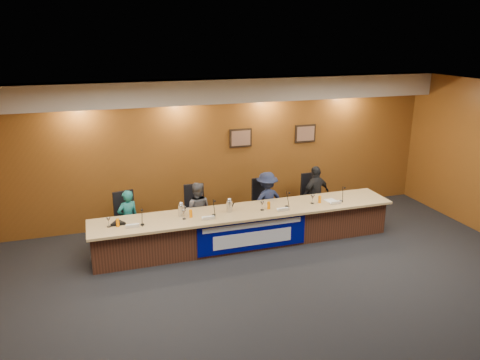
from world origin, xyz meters
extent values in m
plane|color=black|center=(0.00, 0.00, 0.00)|extent=(10.00, 10.00, 0.00)
cube|color=silver|center=(0.00, 0.00, 3.20)|extent=(10.00, 8.00, 0.04)
cube|color=brown|center=(0.00, 4.00, 1.60)|extent=(10.00, 0.04, 3.20)
cube|color=beige|center=(0.00, 3.75, 2.95)|extent=(10.00, 0.50, 0.50)
cube|color=#462416|center=(0.00, 2.40, 0.35)|extent=(6.00, 0.80, 0.70)
cube|color=tan|center=(0.00, 2.35, 0.72)|extent=(6.10, 0.95, 0.05)
cube|color=#000470|center=(0.00, 1.99, 0.38)|extent=(2.20, 0.02, 0.65)
cube|color=silver|center=(0.00, 1.97, 0.58)|extent=(2.00, 0.01, 0.10)
cube|color=silver|center=(0.00, 1.97, 0.30)|extent=(1.60, 0.01, 0.28)
cube|color=black|center=(0.40, 3.97, 1.85)|extent=(0.52, 0.04, 0.42)
cube|color=black|center=(2.00, 3.97, 1.85)|extent=(0.52, 0.04, 0.42)
imported|color=#165F5D|center=(-2.26, 3.02, 0.59)|extent=(0.50, 0.41, 1.19)
imported|color=#4C4C51|center=(-0.86, 3.02, 0.61)|extent=(0.71, 0.63, 1.21)
imported|color=#1A213D|center=(0.68, 3.02, 0.64)|extent=(0.89, 0.60, 1.28)
imported|color=black|center=(1.85, 3.02, 0.66)|extent=(0.83, 0.53, 1.32)
cube|color=black|center=(-2.26, 3.12, 0.48)|extent=(0.57, 0.57, 0.08)
cube|color=black|center=(-0.86, 3.12, 0.48)|extent=(0.51, 0.51, 0.08)
cube|color=black|center=(0.68, 3.12, 0.48)|extent=(0.53, 0.53, 0.08)
cube|color=black|center=(1.85, 3.12, 0.48)|extent=(0.49, 0.49, 0.08)
cube|color=white|center=(-2.24, 2.14, 0.80)|extent=(0.24, 0.08, 0.10)
cylinder|color=black|center=(-2.06, 2.23, 0.76)|extent=(0.07, 0.07, 0.02)
cylinder|color=#FF8100|center=(-2.49, 2.30, 0.82)|extent=(0.06, 0.06, 0.15)
cylinder|color=silver|center=(-2.65, 2.33, 0.84)|extent=(0.08, 0.08, 0.18)
cube|color=white|center=(-0.84, 2.09, 0.80)|extent=(0.24, 0.08, 0.10)
cylinder|color=black|center=(-0.70, 2.28, 0.76)|extent=(0.07, 0.07, 0.02)
cylinder|color=#FF8100|center=(-1.13, 2.33, 0.82)|extent=(0.06, 0.06, 0.15)
cylinder|color=silver|center=(-1.28, 2.28, 0.84)|extent=(0.08, 0.08, 0.18)
cube|color=white|center=(0.68, 2.07, 0.80)|extent=(0.24, 0.08, 0.10)
cylinder|color=black|center=(0.83, 2.28, 0.76)|extent=(0.07, 0.07, 0.02)
cylinder|color=#FF8100|center=(0.44, 2.28, 0.82)|extent=(0.06, 0.06, 0.15)
cylinder|color=silver|center=(0.29, 2.26, 0.84)|extent=(0.08, 0.08, 0.18)
cube|color=white|center=(1.85, 2.09, 0.80)|extent=(0.24, 0.08, 0.10)
cylinder|color=black|center=(2.04, 2.22, 0.76)|extent=(0.07, 0.07, 0.02)
cylinder|color=#FF8100|center=(1.58, 2.29, 0.82)|extent=(0.06, 0.06, 0.15)
cylinder|color=silver|center=(1.41, 2.30, 0.84)|extent=(0.08, 0.08, 0.18)
cylinder|color=silver|center=(-1.29, 2.44, 0.87)|extent=(0.12, 0.12, 0.23)
cylinder|color=silver|center=(-0.35, 2.37, 0.87)|extent=(0.12, 0.12, 0.23)
cylinder|color=black|center=(-2.48, 2.41, 0.78)|extent=(0.32, 0.32, 0.05)
cube|color=white|center=(1.87, 2.29, 0.75)|extent=(0.26, 0.33, 0.01)
camera|label=1|loc=(-2.79, -5.85, 4.11)|focal=35.00mm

